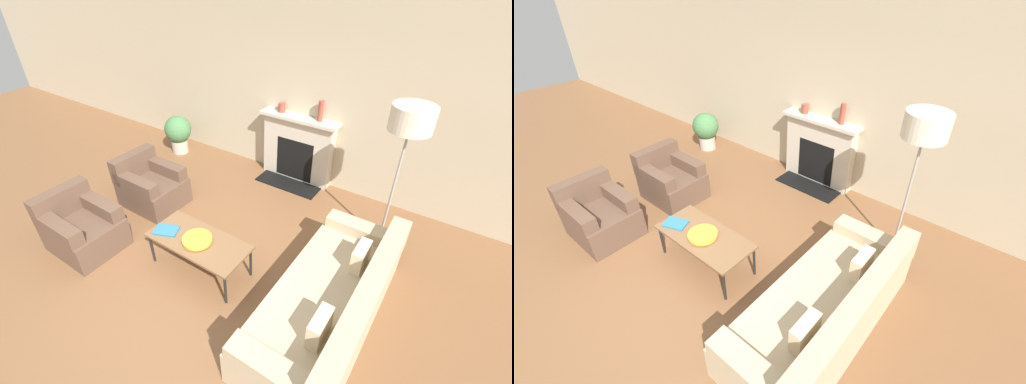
{
  "view_description": "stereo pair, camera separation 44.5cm",
  "coord_description": "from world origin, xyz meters",
  "views": [
    {
      "loc": [
        2.38,
        -1.76,
        3.21
      ],
      "look_at": [
        0.16,
        1.56,
        0.45
      ],
      "focal_mm": 24.0,
      "sensor_mm": 36.0,
      "label": 1
    },
    {
      "loc": [
        2.74,
        -1.49,
        3.21
      ],
      "look_at": [
        0.16,
        1.56,
        0.45
      ],
      "focal_mm": 24.0,
      "sensor_mm": 36.0,
      "label": 2
    }
  ],
  "objects": [
    {
      "name": "armchair_far",
      "position": [
        -1.4,
        0.98,
        0.3
      ],
      "size": [
        0.88,
        0.75,
        0.78
      ],
      "rotation": [
        0.0,
        0.0,
        1.57
      ],
      "color": "brown",
      "rests_on": "ground_plane"
    },
    {
      "name": "bowl",
      "position": [
        0.16,
        0.32,
        0.49
      ],
      "size": [
        0.35,
        0.35,
        0.05
      ],
      "color": "gold",
      "rests_on": "coffee_table"
    },
    {
      "name": "couch",
      "position": [
        1.77,
        0.53,
        0.29
      ],
      "size": [
        0.96,
        2.26,
        0.77
      ],
      "rotation": [
        0.0,
        0.0,
        -1.57
      ],
      "color": "tan",
      "rests_on": "ground_plane"
    },
    {
      "name": "book",
      "position": [
        -0.28,
        0.25,
        0.47
      ],
      "size": [
        0.34,
        0.29,
        0.02
      ],
      "rotation": [
        0.0,
        0.0,
        0.39
      ],
      "color": "teal",
      "rests_on": "coffee_table"
    },
    {
      "name": "potted_plant",
      "position": [
        -2.26,
        2.46,
        0.42
      ],
      "size": [
        0.51,
        0.51,
        0.73
      ],
      "color": "#B2A899",
      "rests_on": "ground_plane"
    },
    {
      "name": "coffee_table",
      "position": [
        0.16,
        0.34,
        0.43
      ],
      "size": [
        1.23,
        0.57,
        0.46
      ],
      "color": "brown",
      "rests_on": "ground_plane"
    },
    {
      "name": "mantel_vase_center_left",
      "position": [
        0.45,
        2.88,
        1.29
      ],
      "size": [
        0.08,
        0.08,
        0.32
      ],
      "color": "brown",
      "rests_on": "fireplace"
    },
    {
      "name": "wall_back",
      "position": [
        0.0,
        3.01,
        1.45
      ],
      "size": [
        18.0,
        0.06,
        2.9
      ],
      "color": "#BCAD8E",
      "rests_on": "ground_plane"
    },
    {
      "name": "ground_plane",
      "position": [
        0.0,
        0.0,
        0.0
      ],
      "size": [
        18.0,
        18.0,
        0.0
      ],
      "primitive_type": "plane",
      "color": "brown"
    },
    {
      "name": "armchair_near",
      "position": [
        -1.4,
        -0.2,
        0.3
      ],
      "size": [
        0.88,
        0.75,
        0.78
      ],
      "rotation": [
        0.0,
        0.0,
        1.57
      ],
      "color": "brown",
      "rests_on": "ground_plane"
    },
    {
      "name": "floor_lamp",
      "position": [
        1.84,
        2.09,
        1.65
      ],
      "size": [
        0.48,
        0.48,
        1.91
      ],
      "color": "gray",
      "rests_on": "ground_plane"
    },
    {
      "name": "fireplace",
      "position": [
        0.11,
        2.87,
        0.55
      ],
      "size": [
        1.32,
        0.59,
        1.13
      ],
      "color": "beige",
      "rests_on": "ground_plane"
    },
    {
      "name": "mantel_vase_left",
      "position": [
        -0.23,
        2.88,
        1.2
      ],
      "size": [
        0.12,
        0.12,
        0.15
      ],
      "color": "brown",
      "rests_on": "fireplace"
    }
  ]
}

